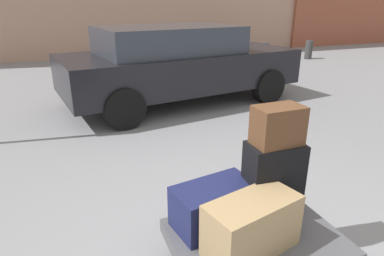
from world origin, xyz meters
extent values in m
cube|color=#4C4C51|center=(0.00, 0.00, 0.29)|extent=(1.12, 0.82, 0.10)
cylinder|color=black|center=(0.38, 0.28, 0.12)|extent=(0.24, 0.06, 0.24)
cylinder|color=black|center=(-0.38, 0.28, 0.12)|extent=(0.24, 0.06, 0.24)
cube|color=black|center=(0.21, 0.16, 0.63)|extent=(0.40, 0.27, 0.57)
cube|color=#9E7F56|center=(-0.10, -0.10, 0.52)|extent=(0.65, 0.42, 0.36)
cube|color=#191E47|center=(-0.21, 0.22, 0.49)|extent=(0.62, 0.41, 0.30)
cube|color=#51331E|center=(0.21, 0.16, 1.05)|extent=(0.33, 0.21, 0.27)
cube|color=black|center=(0.97, 4.30, 0.64)|extent=(4.52, 2.42, 0.64)
cube|color=#2D333D|center=(0.73, 4.26, 1.19)|extent=(2.62, 1.92, 0.46)
cylinder|color=black|center=(2.25, 5.35, 0.32)|extent=(0.67, 0.31, 0.64)
cylinder|color=black|center=(2.50, 3.67, 0.32)|extent=(0.67, 0.31, 0.64)
cylinder|color=black|center=(-0.55, 4.93, 0.32)|extent=(0.67, 0.31, 0.64)
cylinder|color=black|center=(-0.30, 3.25, 0.32)|extent=(0.67, 0.31, 0.64)
torus|color=black|center=(3.78, 9.35, 0.36)|extent=(0.70, 0.28, 0.72)
torus|color=black|center=(4.77, 9.66, 0.36)|extent=(0.70, 0.28, 0.72)
cylinder|color=black|center=(4.27, 9.51, 0.56)|extent=(0.97, 0.35, 0.04)
cylinder|color=black|center=(4.08, 9.44, 0.71)|extent=(0.05, 0.05, 0.30)
cylinder|color=black|center=(4.70, 9.64, 0.76)|extent=(0.05, 0.05, 0.40)
cylinder|color=#383838|center=(2.52, 7.63, 0.30)|extent=(0.24, 0.24, 0.60)
cylinder|color=#383838|center=(3.86, 7.63, 0.30)|extent=(0.24, 0.24, 0.60)
cylinder|color=#383838|center=(4.96, 7.63, 0.30)|extent=(0.24, 0.24, 0.60)
cylinder|color=#383838|center=(6.69, 7.63, 0.30)|extent=(0.24, 0.24, 0.60)
camera|label=1|loc=(-1.07, -1.56, 1.82)|focal=31.09mm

